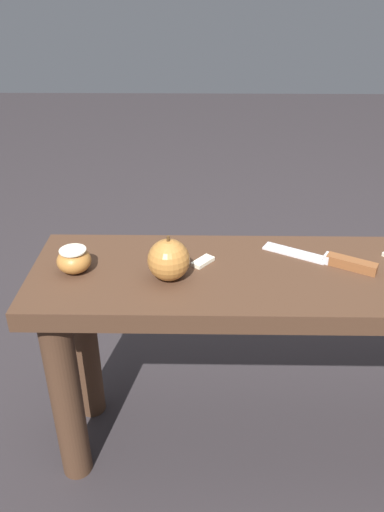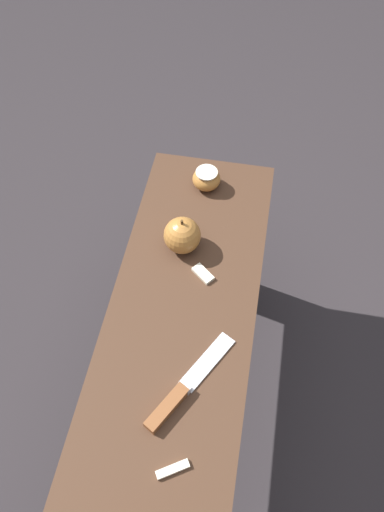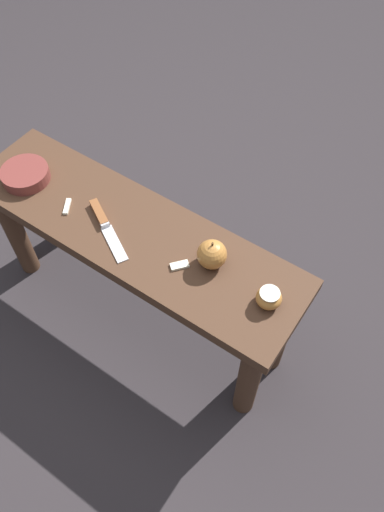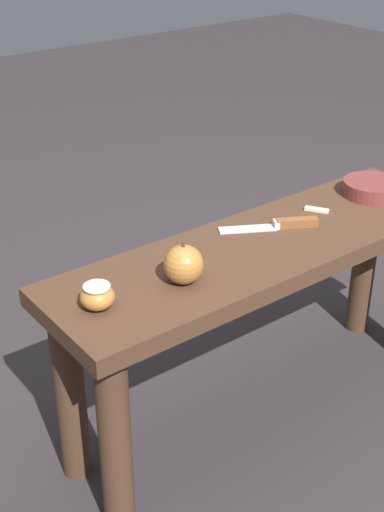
# 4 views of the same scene
# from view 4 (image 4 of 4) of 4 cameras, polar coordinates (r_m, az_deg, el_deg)

# --- Properties ---
(ground_plane) EXTENTS (8.00, 8.00, 0.00)m
(ground_plane) POSITION_cam_4_polar(r_m,az_deg,el_deg) (1.89, 5.33, -11.90)
(ground_plane) COLOR #2D282B
(wooden_bench) EXTENTS (1.08, 0.30, 0.48)m
(wooden_bench) POSITION_cam_4_polar(r_m,az_deg,el_deg) (1.67, 5.90, -2.14)
(wooden_bench) COLOR #472D1E
(wooden_bench) RESTS_ON ground_plane
(knife) EXTENTS (0.22, 0.14, 0.02)m
(knife) POSITION_cam_4_polar(r_m,az_deg,el_deg) (1.68, 7.32, 2.54)
(knife) COLOR silver
(knife) RESTS_ON wooden_bench
(apple_whole) EXTENTS (0.08, 0.08, 0.09)m
(apple_whole) POSITION_cam_4_polar(r_m,az_deg,el_deg) (1.43, -0.68, -0.68)
(apple_whole) COLOR #B27233
(apple_whole) RESTS_ON wooden_bench
(apple_cut) EXTENTS (0.07, 0.07, 0.05)m
(apple_cut) POSITION_cam_4_polar(r_m,az_deg,el_deg) (1.37, -7.58, -3.23)
(apple_cut) COLOR #B27233
(apple_cut) RESTS_ON wooden_bench
(apple_slice_near_knife) EXTENTS (0.05, 0.05, 0.01)m
(apple_slice_near_knife) POSITION_cam_4_polar(r_m,az_deg,el_deg) (1.52, 0.01, -0.30)
(apple_slice_near_knife) COLOR silver
(apple_slice_near_knife) RESTS_ON wooden_bench
(apple_slice_center) EXTENTS (0.04, 0.06, 0.01)m
(apple_slice_center) POSITION_cam_4_polar(r_m,az_deg,el_deg) (1.77, 9.95, 3.67)
(apple_slice_center) COLOR silver
(apple_slice_center) RESTS_ON wooden_bench
(bowl) EXTENTS (0.15, 0.15, 0.04)m
(bowl) POSITION_cam_4_polar(r_m,az_deg,el_deg) (1.89, 14.18, 5.29)
(bowl) COLOR brown
(bowl) RESTS_ON wooden_bench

